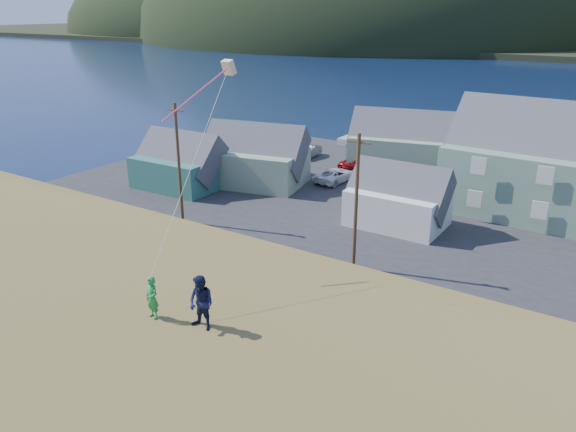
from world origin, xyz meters
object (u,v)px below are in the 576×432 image
object	(u,v)px
shed_teal	(180,163)
kite_flyer_navy	(201,303)
shed_palegreen_near	(254,158)
shed_palegreen_far	(404,142)
shed_white	(398,198)
kite_flyer_green	(152,298)
wharf	(453,144)

from	to	relation	value
shed_teal	kite_flyer_navy	bearing A→B (deg)	-46.39
shed_palegreen_near	shed_palegreen_far	size ratio (longest dim) A/B	0.88
shed_white	kite_flyer_green	size ratio (longest dim) A/B	5.34
shed_palegreen_near	kite_flyer_navy	size ratio (longest dim) A/B	6.14
shed_teal	shed_palegreen_near	world-z (taller)	shed_palegreen_near
wharf	shed_white	bearing A→B (deg)	-80.88
wharf	kite_flyer_green	bearing A→B (deg)	-82.22
kite_flyer_green	kite_flyer_navy	xyz separation A→B (m)	(1.80, 0.40, 0.18)
shed_palegreen_near	kite_flyer_navy	world-z (taller)	kite_flyer_navy
shed_white	shed_teal	bearing A→B (deg)	-175.02
shed_palegreen_near	shed_palegreen_far	distance (m)	17.11
shed_palegreen_far	kite_flyer_navy	size ratio (longest dim) A/B	6.95
shed_palegreen_near	shed_white	bearing A→B (deg)	-21.69
shed_palegreen_near	shed_white	world-z (taller)	shed_palegreen_near
wharf	kite_flyer_green	world-z (taller)	kite_flyer_green
shed_palegreen_near	shed_teal	bearing A→B (deg)	-150.33
wharf	kite_flyer_green	xyz separation A→B (m)	(8.04, -58.80, 7.49)
shed_palegreen_far	wharf	bearing A→B (deg)	69.44
kite_flyer_green	shed_palegreen_far	bearing A→B (deg)	111.92
shed_palegreen_far	kite_flyer_green	distance (m)	47.40
shed_teal	kite_flyer_green	distance (m)	37.80
shed_teal	kite_flyer_green	world-z (taller)	kite_flyer_green
shed_palegreen_near	kite_flyer_green	bearing A→B (deg)	-70.24
shed_palegreen_near	shed_white	distance (m)	16.80
wharf	shed_palegreen_near	world-z (taller)	shed_palegreen_near
shed_palegreen_far	shed_teal	bearing A→B (deg)	-142.98
wharf	shed_teal	distance (m)	35.85
shed_teal	shed_palegreen_far	bearing A→B (deg)	48.51
shed_white	kite_flyer_navy	xyz separation A→B (m)	(5.13, -29.07, 5.69)
shed_palegreen_near	kite_flyer_navy	xyz separation A→B (m)	(21.68, -31.95, 5.33)
shed_palegreen_near	kite_flyer_green	world-z (taller)	kite_flyer_green
shed_teal	shed_palegreen_near	xyz separation A→B (m)	(5.49, 4.86, 0.26)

